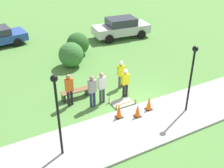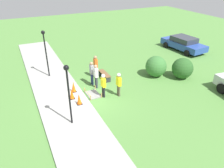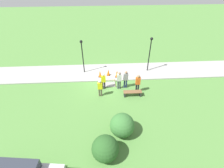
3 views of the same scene
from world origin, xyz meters
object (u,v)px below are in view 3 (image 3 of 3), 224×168
object	(u,v)px
traffic_cone_near_patch	(117,74)
worker_supervisor	(103,80)
park_bench	(133,93)
traffic_cone_far_patch	(108,72)
lamppost_far	(150,49)
traffic_cone_sidewalk_edge	(100,74)
lamppost_near	(82,52)
bystander_in_orange_shirt	(138,83)
bystander_in_gray_shirt	(119,79)
worker_assistant	(100,87)
bystander_in_white_shirt	(126,78)

from	to	relation	value
traffic_cone_near_patch	worker_supervisor	size ratio (longest dim) A/B	0.46
worker_supervisor	park_bench	bearing A→B (deg)	155.06
traffic_cone_far_patch	lamppost_far	xyz separation A→B (m)	(-4.12, -0.67, 2.06)
traffic_cone_sidewalk_edge	lamppost_far	xyz separation A→B (m)	(-4.95, -0.90, 2.04)
lamppost_near	worker_supervisor	bearing A→B (deg)	125.10
traffic_cone_sidewalk_edge	bystander_in_orange_shirt	xyz separation A→B (m)	(-3.29, 2.44, 0.57)
traffic_cone_near_patch	bystander_in_gray_shirt	distance (m)	1.79
worker_supervisor	bystander_in_gray_shirt	xyz separation A→B (m)	(-1.40, 0.05, 0.03)
lamppost_near	worker_assistant	bearing A→B (deg)	113.68
bystander_in_white_shirt	lamppost_near	bearing A→B (deg)	-34.54
bystander_in_orange_shirt	worker_supervisor	bearing A→B (deg)	-12.13
worker_assistant	bystander_in_white_shirt	bearing A→B (deg)	-155.75
traffic_cone_near_patch	traffic_cone_far_patch	bearing A→B (deg)	-23.84
park_bench	bystander_in_orange_shirt	bearing A→B (deg)	-133.81
lamppost_far	traffic_cone_far_patch	bearing A→B (deg)	9.24
worker_supervisor	bystander_in_white_shirt	world-z (taller)	bystander_in_white_shirt
traffic_cone_far_patch	park_bench	size ratio (longest dim) A/B	0.44
traffic_cone_far_patch	worker_supervisor	size ratio (longest dim) A/B	0.41
traffic_cone_far_patch	lamppost_near	xyz separation A→B (m)	(2.46, -0.73, 1.97)
bystander_in_white_shirt	lamppost_far	distance (m)	4.02
bystander_in_orange_shirt	bystander_in_gray_shirt	xyz separation A→B (m)	(1.57, -0.59, -0.02)
traffic_cone_near_patch	bystander_in_gray_shirt	xyz separation A→B (m)	(-0.05, 1.71, 0.53)
park_bench	bystander_in_white_shirt	size ratio (longest dim) A/B	0.87
traffic_cone_sidewalk_edge	park_bench	xyz separation A→B (m)	(-2.79, 2.95, -0.13)
traffic_cone_far_patch	traffic_cone_near_patch	bearing A→B (deg)	156.16
traffic_cone_near_patch	bystander_in_white_shirt	xyz separation A→B (m)	(-0.65, 1.61, 0.54)
traffic_cone_near_patch	traffic_cone_far_patch	world-z (taller)	traffic_cone_near_patch
lamppost_far	worker_assistant	bearing A→B (deg)	36.74
worker_assistant	traffic_cone_near_patch	bearing A→B (deg)	-121.98
traffic_cone_sidewalk_edge	worker_assistant	distance (m)	2.83
worker_supervisor	worker_assistant	distance (m)	1.03
bystander_in_orange_shirt	lamppost_far	world-z (taller)	lamppost_far
traffic_cone_near_patch	bystander_in_white_shirt	distance (m)	1.82
traffic_cone_near_patch	worker_assistant	world-z (taller)	worker_assistant
worker_supervisor	lamppost_near	distance (m)	3.67
traffic_cone_sidewalk_edge	worker_supervisor	distance (m)	1.90
worker_assistant	bystander_in_orange_shirt	world-z (taller)	bystander_in_orange_shirt
traffic_cone_near_patch	bystander_in_orange_shirt	world-z (taller)	bystander_in_orange_shirt
traffic_cone_far_patch	worker_supervisor	distance (m)	2.17
worker_supervisor	worker_assistant	xyz separation A→B (m)	(0.30, 0.98, -0.00)
park_bench	worker_supervisor	world-z (taller)	worker_supervisor
bystander_in_gray_shirt	worker_assistant	bearing A→B (deg)	28.85
traffic_cone_sidewalk_edge	traffic_cone_far_patch	bearing A→B (deg)	-164.54
traffic_cone_near_patch	traffic_cone_far_patch	xyz separation A→B (m)	(0.83, -0.37, -0.04)
traffic_cone_sidewalk_edge	lamppost_far	distance (m)	5.43
bystander_in_orange_shirt	park_bench	bearing A→B (deg)	46.19
traffic_cone_far_patch	lamppost_far	size ratio (longest dim) A/B	0.19
traffic_cone_sidewalk_edge	worker_supervisor	bearing A→B (deg)	99.91
traffic_cone_sidewalk_edge	lamppost_far	bearing A→B (deg)	-169.69
worker_supervisor	bystander_in_orange_shirt	distance (m)	3.04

